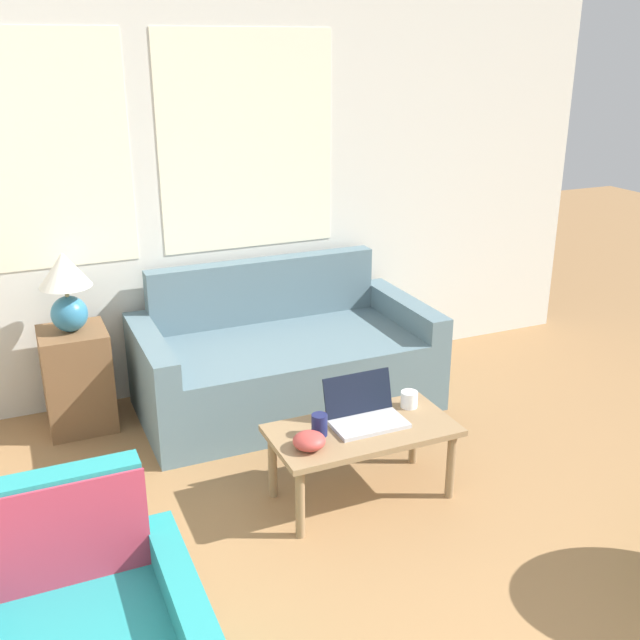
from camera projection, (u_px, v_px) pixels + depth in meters
wall_back at (158, 188)px, 4.43m from camera, size 6.03×0.06×2.60m
couch at (283, 362)px, 4.61m from camera, size 1.76×0.90×0.84m
side_table at (77, 379)px, 4.30m from camera, size 0.37×0.37×0.60m
table_lamp at (66, 285)px, 4.11m from camera, size 0.29×0.29×0.45m
coffee_table at (362, 437)px, 3.60m from camera, size 0.90×0.46×0.38m
laptop at (365, 412)px, 3.63m from camera, size 0.36×0.26×0.22m
cup_navy at (319, 425)px, 3.50m from camera, size 0.08×0.08×0.11m
cup_yellow at (409, 399)px, 3.78m from camera, size 0.09×0.09×0.08m
snack_bowl at (309, 441)px, 3.39m from camera, size 0.15×0.15×0.08m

